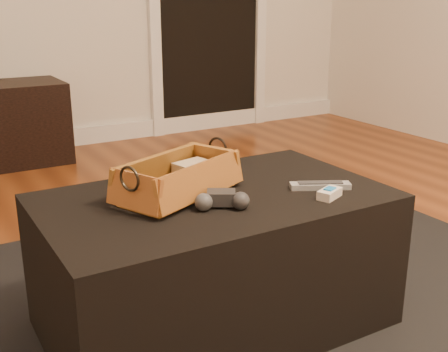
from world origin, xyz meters
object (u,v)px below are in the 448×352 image
tv_remote (178,190)px  wicker_basket (178,180)px  cream_gadget (330,193)px  silver_remote (320,185)px  ottoman (215,260)px  game_controller (222,200)px

tv_remote → wicker_basket: (0.01, 0.02, 0.02)m
cream_gadget → silver_remote: bearing=68.3°
tv_remote → cream_gadget: bearing=-59.8°
silver_remote → tv_remote: bearing=161.1°
ottoman → silver_remote: bearing=-20.1°
game_controller → silver_remote: size_ratio=0.87×
wicker_basket → silver_remote: bearing=-22.1°
tv_remote → cream_gadget: 0.43m
tv_remote → game_controller: 0.15m
ottoman → silver_remote: (0.30, -0.11, 0.22)m
tv_remote → wicker_basket: wicker_basket is taller
cream_gadget → tv_remote: bearing=149.9°
ottoman → game_controller: bearing=-109.4°
ottoman → tv_remote: tv_remote is taller
ottoman → wicker_basket: wicker_basket is taller
ottoman → game_controller: 0.26m
game_controller → silver_remote: bearing=-1.0°
ottoman → wicker_basket: bearing=151.6°
ottoman → game_controller: game_controller is taller
tv_remote → ottoman: bearing=-45.2°
game_controller → wicker_basket: bearing=109.8°
tv_remote → silver_remote: tv_remote is taller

